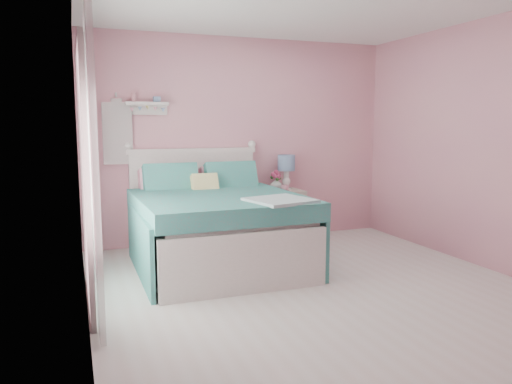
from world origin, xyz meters
TOP-DOWN VIEW (x-y plane):
  - floor at (0.00, 0.00)m, footprint 4.50×4.50m
  - room_shell at (0.00, 0.00)m, footprint 4.50×4.50m
  - bed at (-0.65, 1.20)m, footprint 1.69×2.11m
  - nightstand at (0.51, 2.01)m, footprint 0.46×0.45m
  - table_lamp at (0.56, 2.06)m, footprint 0.23×0.23m
  - vase at (0.41, 2.05)m, footprint 0.19×0.19m
  - teacup at (0.46, 1.88)m, footprint 0.11×0.11m
  - roses at (0.41, 2.05)m, footprint 0.14×0.11m
  - wall_shelf at (-1.21, 2.19)m, footprint 0.50×0.15m
  - hanging_dress at (-1.55, 2.18)m, footprint 0.34×0.03m
  - french_door at (-1.97, 0.40)m, footprint 0.04×1.32m
  - curtain_near at (-1.92, -0.34)m, footprint 0.04×0.40m
  - curtain_far at (-1.92, 1.14)m, footprint 0.04×0.40m

SIDE VIEW (x-z plane):
  - floor at x=0.00m, z-range 0.00..0.00m
  - nightstand at x=0.51m, z-range 0.00..0.66m
  - bed at x=-0.65m, z-range -0.20..1.01m
  - teacup at x=0.46m, z-range 0.66..0.74m
  - vase at x=0.41m, z-range 0.66..0.82m
  - roses at x=0.41m, z-range 0.80..0.92m
  - table_lamp at x=0.56m, z-range 0.75..1.20m
  - french_door at x=-1.97m, z-range -0.01..2.15m
  - curtain_near at x=-1.92m, z-range 0.02..2.34m
  - curtain_far at x=-1.92m, z-range 0.02..2.34m
  - hanging_dress at x=-1.55m, z-range 1.04..1.76m
  - room_shell at x=0.00m, z-range -0.67..3.83m
  - wall_shelf at x=-1.21m, z-range 1.61..1.86m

